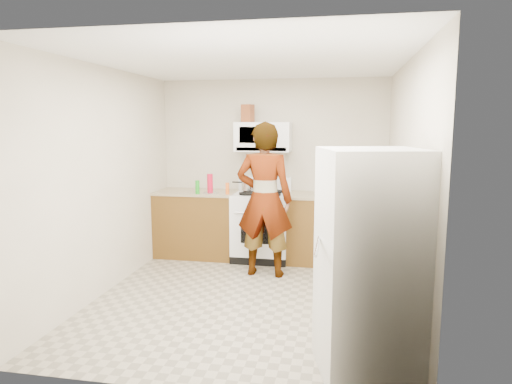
% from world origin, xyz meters
% --- Properties ---
extents(floor, '(3.60, 3.60, 0.00)m').
position_xyz_m(floor, '(0.00, 0.00, 0.00)').
color(floor, gray).
rests_on(floor, ground).
extents(back_wall, '(3.20, 0.02, 2.50)m').
position_xyz_m(back_wall, '(0.00, 1.79, 1.25)').
color(back_wall, beige).
rests_on(back_wall, floor).
extents(right_wall, '(0.02, 3.60, 2.50)m').
position_xyz_m(right_wall, '(1.59, 0.00, 1.25)').
color(right_wall, beige).
rests_on(right_wall, floor).
extents(cabinet_left, '(1.12, 0.62, 0.90)m').
position_xyz_m(cabinet_left, '(-1.04, 1.49, 0.45)').
color(cabinet_left, brown).
rests_on(cabinet_left, floor).
extents(counter_left, '(1.14, 0.64, 0.03)m').
position_xyz_m(counter_left, '(-1.04, 1.49, 0.92)').
color(counter_left, tan).
rests_on(counter_left, cabinet_left).
extents(cabinet_right, '(0.80, 0.62, 0.90)m').
position_xyz_m(cabinet_right, '(0.68, 1.49, 0.45)').
color(cabinet_right, brown).
rests_on(cabinet_right, floor).
extents(counter_right, '(0.82, 0.64, 0.03)m').
position_xyz_m(counter_right, '(0.68, 1.49, 0.92)').
color(counter_right, tan).
rests_on(counter_right, cabinet_right).
extents(gas_range, '(0.76, 0.65, 1.13)m').
position_xyz_m(gas_range, '(-0.10, 1.48, 0.49)').
color(gas_range, white).
rests_on(gas_range, floor).
extents(microwave, '(0.76, 0.38, 0.40)m').
position_xyz_m(microwave, '(-0.10, 1.61, 1.70)').
color(microwave, white).
rests_on(microwave, back_wall).
extents(person, '(0.70, 0.47, 1.90)m').
position_xyz_m(person, '(0.05, 0.82, 0.95)').
color(person, tan).
rests_on(person, floor).
extents(fridge, '(0.85, 0.85, 1.70)m').
position_xyz_m(fridge, '(1.19, -1.28, 0.85)').
color(fridge, silver).
rests_on(fridge, floor).
extents(kettle, '(0.14, 0.14, 0.17)m').
position_xyz_m(kettle, '(0.88, 1.70, 1.02)').
color(kettle, silver).
rests_on(kettle, counter_right).
extents(jug, '(0.18, 0.18, 0.24)m').
position_xyz_m(jug, '(-0.31, 1.57, 2.02)').
color(jug, brown).
rests_on(jug, microwave).
extents(saucepan, '(0.28, 0.28, 0.13)m').
position_xyz_m(saucepan, '(-0.30, 1.62, 1.02)').
color(saucepan, silver).
rests_on(saucepan, gas_range).
extents(tray, '(0.27, 0.19, 0.05)m').
position_xyz_m(tray, '(-0.01, 1.40, 0.96)').
color(tray, white).
rests_on(tray, gas_range).
extents(bottle_spray, '(0.10, 0.10, 0.26)m').
position_xyz_m(bottle_spray, '(-0.79, 1.34, 1.07)').
color(bottle_spray, red).
rests_on(bottle_spray, counter_left).
extents(bottle_hot_sauce, '(0.06, 0.06, 0.16)m').
position_xyz_m(bottle_hot_sauce, '(-0.54, 1.29, 1.01)').
color(bottle_hot_sauce, orange).
rests_on(bottle_hot_sauce, counter_left).
extents(bottle_green_cap, '(0.07, 0.07, 0.18)m').
position_xyz_m(bottle_green_cap, '(-0.94, 1.24, 1.03)').
color(bottle_green_cap, '#1A901A').
rests_on(bottle_green_cap, counter_left).
extents(pot_lid, '(0.25, 0.25, 0.01)m').
position_xyz_m(pot_lid, '(-0.78, 1.33, 0.94)').
color(pot_lid, white).
rests_on(pot_lid, counter_left).
extents(broom, '(0.19, 0.20, 1.19)m').
position_xyz_m(broom, '(1.53, 0.85, 0.60)').
color(broom, silver).
rests_on(broom, floor).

